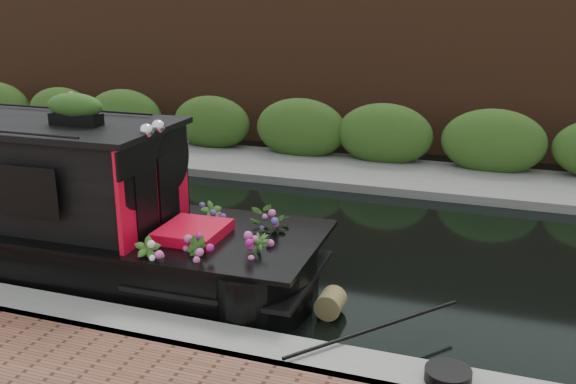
% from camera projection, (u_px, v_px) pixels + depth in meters
% --- Properties ---
extents(ground, '(80.00, 80.00, 0.00)m').
position_uv_depth(ground, '(194.00, 232.00, 10.41)').
color(ground, black).
rests_on(ground, ground).
extents(near_bank_coping, '(40.00, 0.60, 0.50)m').
position_uv_depth(near_bank_coping, '(61.00, 327.00, 7.44)').
color(near_bank_coping, gray).
rests_on(near_bank_coping, ground).
extents(far_bank_path, '(40.00, 2.40, 0.34)m').
position_uv_depth(far_bank_path, '(282.00, 169.00, 14.20)').
color(far_bank_path, slate).
rests_on(far_bank_path, ground).
extents(far_hedge, '(40.00, 1.10, 2.80)m').
position_uv_depth(far_hedge, '(295.00, 160.00, 15.01)').
color(far_hedge, '#2E4F1A').
rests_on(far_hedge, ground).
extents(far_brick_wall, '(40.00, 1.00, 8.00)m').
position_uv_depth(far_brick_wall, '(321.00, 141.00, 16.90)').
color(far_brick_wall, '#4B2B19').
rests_on(far_brick_wall, ground).
extents(rope_fender, '(0.32, 0.35, 0.32)m').
position_uv_depth(rope_fender, '(331.00, 303.00, 7.67)').
color(rope_fender, brown).
rests_on(rope_fender, ground).
extents(coiled_mooring_rope, '(0.44, 0.44, 0.12)m').
position_uv_depth(coiled_mooring_rope, '(448.00, 375.00, 5.94)').
color(coiled_mooring_rope, black).
rests_on(coiled_mooring_rope, near_bank_coping).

